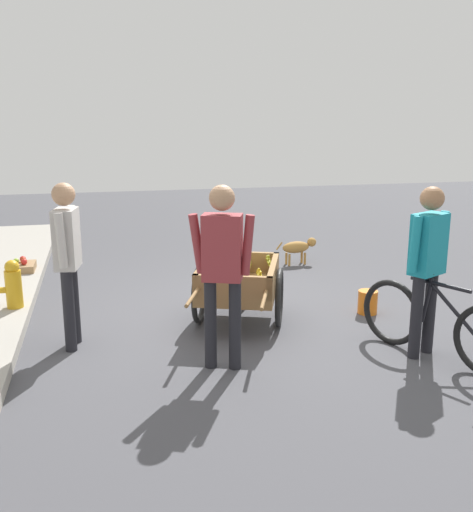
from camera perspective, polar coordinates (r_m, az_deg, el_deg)
ground_plane at (r=6.49m, az=-0.15°, el=-6.36°), size 24.00×24.00×0.00m
fruit_cart at (r=6.24m, az=0.22°, el=-2.91°), size 1.81×1.30×0.72m
vendor_person at (r=5.00m, az=-1.41°, el=-0.47°), size 0.31×0.55×1.66m
bicycle at (r=5.67m, az=19.20°, el=-6.35°), size 1.51×0.81×0.85m
cyclist_person at (r=5.58m, az=18.36°, el=-0.06°), size 0.33×0.50×1.61m
dog at (r=8.90m, az=6.12°, el=0.89°), size 0.23×0.67×0.40m
fire_hydrant at (r=6.94m, az=-21.15°, el=-3.07°), size 0.25×0.25×0.67m
plastic_bucket at (r=6.84m, az=12.83°, el=-4.46°), size 0.22×0.22×0.27m
apple_crate at (r=8.61m, az=-20.33°, el=-1.33°), size 0.44×0.32×0.31m
bystander_person at (r=5.73m, az=-16.37°, el=0.50°), size 0.51×0.25×1.62m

